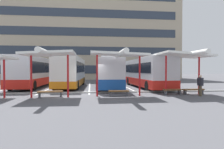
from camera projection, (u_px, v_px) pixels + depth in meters
The scene contains 20 objects.
ground_plane at pixel (89, 94), 16.16m from camera, with size 160.00×160.00×0.00m, color #515156.
terminal_building at pixel (90, 38), 46.33m from camera, with size 39.98×13.91×22.10m.
coach_bus_0 at pixel (35, 72), 22.80m from camera, with size 2.66×11.72×3.79m.
coach_bus_1 at pixel (71, 72), 22.51m from camera, with size 2.90×10.58×3.76m.
coach_bus_2 at pixel (107, 74), 22.15m from camera, with size 2.87×11.96×3.47m.
coach_bus_3 at pixel (146, 73), 21.95m from camera, with size 2.88×11.17×3.63m.
lane_stripe_0 at pixel (14, 88), 21.72m from camera, with size 0.16×14.00×0.01m, color white.
lane_stripe_1 at pixel (52, 87), 22.20m from camera, with size 0.16×14.00×0.01m, color white.
lane_stripe_2 at pixel (90, 87), 22.67m from camera, with size 0.16×14.00×0.01m, color white.
lane_stripe_3 at pixel (125, 87), 23.15m from camera, with size 0.16×14.00×0.01m, color white.
lane_stripe_4 at pixel (159, 86), 23.62m from camera, with size 0.16×14.00×0.01m, color white.
waiting_shelter_1 at pixel (49, 55), 13.76m from camera, with size 3.63×4.79×3.38m.
bench_1 at pixel (50, 93), 14.24m from camera, with size 1.85×0.57×0.45m.
waiting_shelter_2 at pixel (119, 55), 14.48m from camera, with size 4.32×4.41×3.38m.
bench_2 at pixel (119, 92), 14.73m from camera, with size 1.58×0.46×0.45m.
waiting_shelter_3 at pixel (185, 56), 15.49m from camera, with size 3.87×5.16×3.47m.
bench_3 at pixel (172, 91), 15.67m from camera, with size 1.57×0.55×0.45m.
bench_4 at pixel (193, 90), 15.84m from camera, with size 1.84×0.54×0.45m.
platform_kerb at pixel (89, 92), 16.65m from camera, with size 44.00×0.24×0.12m, color #ADADA8.
waiting_passenger_0 at pixel (200, 84), 14.70m from camera, with size 0.26×0.49×1.64m.
Camera 1 is at (0.13, -16.23, 2.02)m, focal length 30.73 mm.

